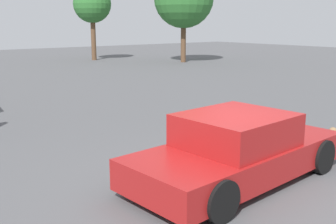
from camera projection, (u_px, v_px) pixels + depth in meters
ground_plane at (228, 183)px, 7.13m from camera, size 80.00×80.00×0.00m
sedan_foreground at (238, 150)px, 7.11m from camera, size 4.38×2.07×1.22m
tree_back_center at (92, 4)px, 30.01m from camera, size 2.80×2.80×5.55m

